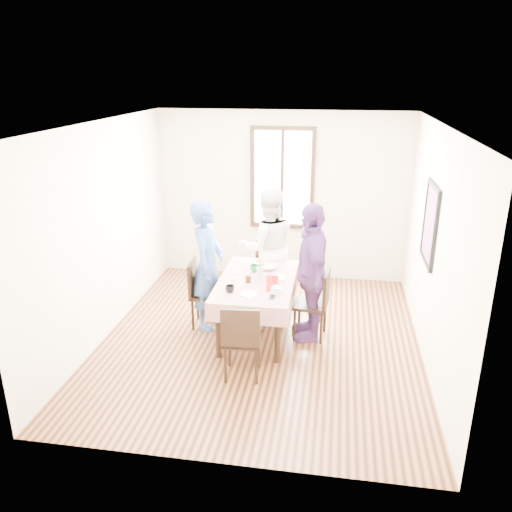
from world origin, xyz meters
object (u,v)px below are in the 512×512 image
(dining_table, at_px, (257,307))
(chair_far, at_px, (267,273))
(person_far, at_px, (267,247))
(person_left, at_px, (207,265))
(chair_near, at_px, (242,339))
(chair_left, at_px, (207,294))
(chair_right, at_px, (311,304))
(person_right, at_px, (310,272))

(dining_table, bearing_deg, chair_far, 90.00)
(dining_table, distance_m, person_far, 1.09)
(person_left, bearing_deg, person_far, -36.44)
(chair_near, distance_m, person_far, 2.01)
(chair_left, distance_m, chair_far, 1.10)
(chair_near, bearing_deg, chair_far, 85.76)
(chair_right, relative_size, chair_far, 1.00)
(chair_left, bearing_deg, chair_near, 27.65)
(chair_near, xyz_separation_m, person_far, (0.00, 1.97, 0.41))
(dining_table, distance_m, chair_left, 0.71)
(chair_far, bearing_deg, chair_left, 52.11)
(chair_near, bearing_deg, person_left, 116.58)
(person_far, bearing_deg, person_left, 31.83)
(dining_table, height_order, person_far, person_far)
(chair_near, height_order, person_right, person_right)
(person_left, height_order, person_far, person_far)
(person_right, bearing_deg, chair_far, -156.91)
(chair_far, height_order, chair_near, same)
(chair_far, bearing_deg, person_left, 52.86)
(chair_right, xyz_separation_m, chair_near, (-0.69, -1.04, 0.00))
(person_left, bearing_deg, chair_right, -91.50)
(dining_table, distance_m, chair_near, 1.00)
(chair_far, distance_m, person_left, 1.16)
(chair_right, distance_m, person_far, 1.23)
(dining_table, relative_size, person_right, 0.81)
(person_far, xyz_separation_m, person_right, (0.67, -0.93, 0.02))
(chair_left, bearing_deg, chair_far, 137.25)
(dining_table, xyz_separation_m, person_left, (-0.67, 0.14, 0.49))
(chair_far, bearing_deg, chair_near, 91.00)
(dining_table, height_order, chair_left, chair_left)
(dining_table, height_order, person_left, person_left)
(dining_table, distance_m, person_left, 0.84)
(person_right, bearing_deg, chair_left, -106.08)
(person_left, xyz_separation_m, person_far, (0.67, 0.84, 0.01))
(chair_right, bearing_deg, person_right, 95.74)
(chair_right, xyz_separation_m, chair_far, (-0.69, 0.95, 0.00))
(dining_table, relative_size, chair_far, 1.59)
(chair_far, distance_m, chair_near, 1.98)
(dining_table, xyz_separation_m, chair_left, (-0.69, 0.14, 0.08))
(chair_near, distance_m, person_left, 1.37)
(dining_table, relative_size, person_left, 0.84)
(chair_left, bearing_deg, chair_right, 82.40)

